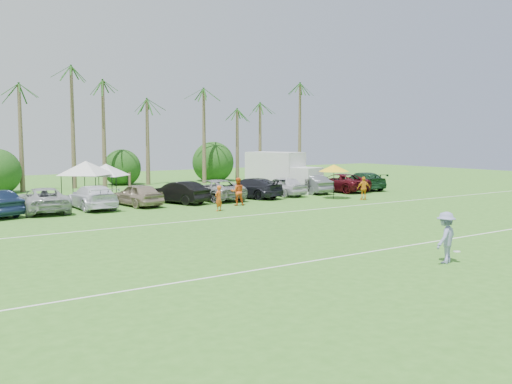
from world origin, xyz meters
TOP-DOWN VIEW (x-y plane):
  - ground at (0.00, 0.00)m, footprint 120.00×120.00m
  - field_lines at (0.00, 8.00)m, footprint 80.00×12.10m
  - palm_tree_4 at (-4.00, 38.00)m, footprint 2.40×2.40m
  - palm_tree_5 at (0.00, 38.00)m, footprint 2.40×2.40m
  - palm_tree_6 at (4.00, 38.00)m, footprint 2.40×2.40m
  - palm_tree_7 at (8.00, 38.00)m, footprint 2.40×2.40m
  - palm_tree_8 at (13.00, 38.00)m, footprint 2.40×2.40m
  - palm_tree_9 at (18.00, 38.00)m, footprint 2.40×2.40m
  - palm_tree_10 at (23.00, 38.00)m, footprint 2.40×2.40m
  - palm_tree_11 at (27.00, 38.00)m, footprint 2.40×2.40m
  - bush_tree_2 at (6.00, 39.00)m, footprint 4.00×4.00m
  - bush_tree_3 at (16.00, 39.00)m, footprint 4.00×4.00m
  - sideline_player_a at (3.54, 16.93)m, footprint 0.71×0.59m
  - sideline_player_b at (6.18, 18.76)m, footprint 1.16×1.06m
  - sideline_player_c at (15.97, 16.27)m, footprint 1.12×0.83m
  - box_truck at (14.97, 25.12)m, footprint 4.34×7.12m
  - canopy_tent_left at (-1.87, 26.71)m, footprint 4.36×4.36m
  - canopy_tent_right at (0.00, 27.78)m, footprint 3.93×3.93m
  - market_umbrella at (14.62, 18.16)m, footprint 2.38×2.38m
  - frisbee_player at (2.81, -1.10)m, footprint 1.42×1.06m
  - parked_car_2 at (-5.95, 22.67)m, footprint 3.21×5.95m
  - parked_car_3 at (-2.84, 22.58)m, footprint 2.31×5.49m
  - parked_car_4 at (0.27, 22.40)m, footprint 2.45×4.85m
  - parked_car_5 at (3.38, 22.26)m, footprint 3.10×5.09m
  - parked_car_6 at (6.49, 22.61)m, footprint 2.94×5.84m
  - parked_car_7 at (9.60, 22.28)m, footprint 3.84×5.88m
  - parked_car_8 at (12.71, 22.33)m, footprint 2.25×4.79m
  - parked_car_9 at (15.82, 22.71)m, footprint 1.68×4.81m
  - parked_car_10 at (18.93, 22.25)m, footprint 3.04×5.88m
  - parked_car_11 at (22.04, 22.50)m, footprint 3.35×5.81m

SIDE VIEW (x-z plane):
  - ground at x=0.00m, z-range 0.00..0.00m
  - field_lines at x=0.00m, z-range 0.00..0.01m
  - parked_car_2 at x=-5.95m, z-range 0.00..1.58m
  - parked_car_3 at x=-2.84m, z-range 0.00..1.58m
  - parked_car_4 at x=0.27m, z-range 0.00..1.58m
  - parked_car_5 at x=3.38m, z-range 0.00..1.58m
  - parked_car_6 at x=6.49m, z-range 0.00..1.58m
  - parked_car_7 at x=9.60m, z-range 0.00..1.58m
  - parked_car_8 at x=12.71m, z-range 0.00..1.58m
  - parked_car_9 at x=15.82m, z-range 0.00..1.58m
  - parked_car_10 at x=18.93m, z-range 0.00..1.58m
  - parked_car_11 at x=22.04m, z-range 0.00..1.58m
  - sideline_player_a at x=3.54m, z-range 0.00..1.65m
  - sideline_player_c at x=15.97m, z-range 0.00..1.77m
  - sideline_player_b at x=6.18m, z-range 0.00..1.95m
  - frisbee_player at x=2.81m, z-range 0.00..1.96m
  - bush_tree_2 at x=6.00m, z-range -0.20..3.80m
  - bush_tree_3 at x=16.00m, z-range -0.20..3.80m
  - box_truck at x=14.97m, z-range 0.12..3.56m
  - market_umbrella at x=14.62m, z-range 1.05..3.71m
  - canopy_tent_right at x=0.00m, z-range 1.13..4.31m
  - canopy_tent_left at x=-1.87m, z-range 1.26..4.79m
  - palm_tree_4 at x=-4.00m, z-range 3.03..11.93m
  - palm_tree_8 at x=13.00m, z-range 3.03..11.93m
  - palm_tree_5 at x=0.00m, z-range 3.40..13.30m
  - palm_tree_9 at x=18.00m, z-range 3.40..13.30m
  - palm_tree_6 at x=4.00m, z-range 3.76..14.66m
  - palm_tree_10 at x=23.00m, z-range 3.76..14.66m
  - palm_tree_7 at x=8.00m, z-range 4.11..16.01m
  - palm_tree_11 at x=27.00m, z-range 4.11..16.01m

